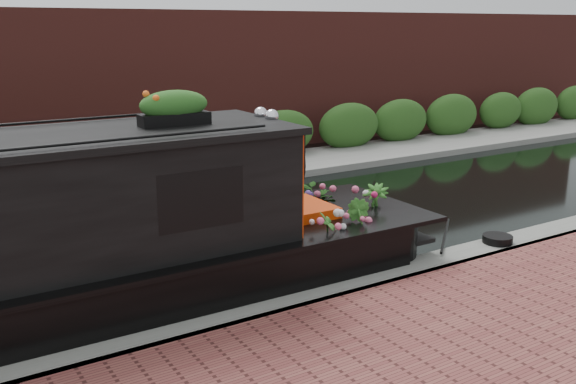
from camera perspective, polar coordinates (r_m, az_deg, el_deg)
ground at (r=11.28m, az=-6.31°, el=-4.06°), size 80.00×80.00×0.00m
near_bank_coping at (r=8.63m, az=3.52°, el=-10.03°), size 40.00×0.60×0.50m
far_bank_path at (r=15.03m, az=-13.36°, el=0.37°), size 40.00×2.40×0.34m
far_hedge at (r=15.86m, az=-14.43°, el=1.05°), size 40.00×1.10×2.80m
far_brick_wall at (r=17.83m, az=-16.53°, el=2.37°), size 40.00×1.00×8.00m
rope_fender at (r=10.82m, az=9.41°, el=-4.06°), size 0.34×0.44×0.34m
coiled_mooring_rope at (r=10.71m, az=18.13°, el=-4.00°), size 0.47×0.47×0.12m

